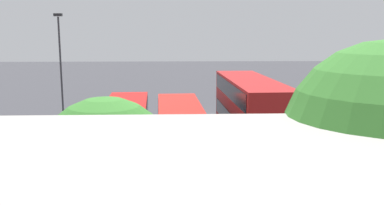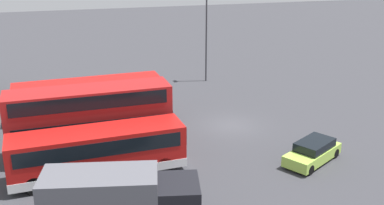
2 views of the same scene
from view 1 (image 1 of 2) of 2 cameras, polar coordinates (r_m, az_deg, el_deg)
name	(u,v)px [view 1 (image 1 of 2)]	position (r m, az deg, el deg)	size (l,w,h in m)	color
ground_plane	(203,118)	(34.68, 1.57, -2.24)	(140.00, 140.00, 0.00)	#38383D
bus_single_deck_near_end	(306,128)	(25.22, 15.63, -3.39)	(3.27, 10.60, 2.95)	#B71411
bus_double_decker_second	(250,115)	(24.05, 8.11, -1.74)	(2.99, 10.78, 4.55)	#A51919
bus_single_deck_third	(180,129)	(23.96, -1.62, -3.71)	(3.04, 10.49, 2.95)	red
bus_single_deck_fourth	(125,129)	(24.34, -9.40, -3.62)	(3.22, 11.92, 2.95)	#B71411
car_hatchback_silver	(280,104)	(38.58, 12.14, -0.17)	(3.83, 4.74, 1.43)	#A5D14C
lamp_post_tall	(60,57)	(37.04, -17.94, 6.02)	(0.70, 0.30, 8.80)	#38383D
tree_midright	(106,165)	(11.39, -11.90, -8.50)	(3.69, 3.69, 5.53)	#4C3823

